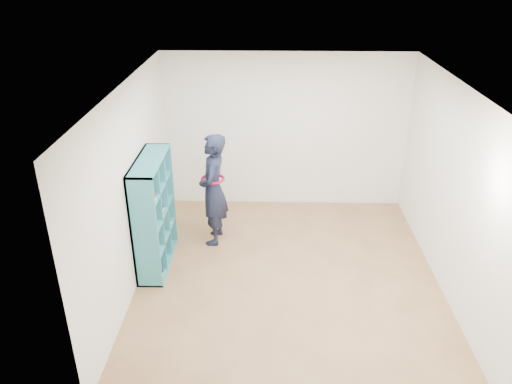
{
  "coord_description": "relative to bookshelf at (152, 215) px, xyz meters",
  "views": [
    {
      "loc": [
        -0.28,
        -5.58,
        3.99
      ],
      "look_at": [
        -0.44,
        0.3,
        1.14
      ],
      "focal_mm": 35.0,
      "sensor_mm": 36.0,
      "label": 1
    }
  ],
  "objects": [
    {
      "name": "ceiling",
      "position": [
        1.85,
        -0.31,
        1.83
      ],
      "size": [
        4.5,
        4.5,
        0.0
      ],
      "primitive_type": "plane",
      "color": "white",
      "rests_on": "wall_back"
    },
    {
      "name": "wall_right",
      "position": [
        3.85,
        -0.31,
        0.53
      ],
      "size": [
        0.02,
        4.5,
        2.6
      ],
      "primitive_type": "cube",
      "color": "white",
      "rests_on": "floor"
    },
    {
      "name": "smartphone",
      "position": [
        0.63,
        0.74,
        0.19
      ],
      "size": [
        0.03,
        0.1,
        0.13
      ],
      "rotation": [
        0.39,
        0.0,
        0.23
      ],
      "color": "silver",
      "rests_on": "person"
    },
    {
      "name": "wall_back",
      "position": [
        1.85,
        1.94,
        0.53
      ],
      "size": [
        4.0,
        0.02,
        2.6
      ],
      "primitive_type": "cube",
      "color": "white",
      "rests_on": "floor"
    },
    {
      "name": "bookshelf",
      "position": [
        0.0,
        0.0,
        0.0
      ],
      "size": [
        0.34,
        1.18,
        1.58
      ],
      "color": "teal",
      "rests_on": "floor"
    },
    {
      "name": "wall_left",
      "position": [
        -0.15,
        -0.31,
        0.53
      ],
      "size": [
        0.02,
        4.5,
        2.6
      ],
      "primitive_type": "cube",
      "color": "white",
      "rests_on": "floor"
    },
    {
      "name": "wall_front",
      "position": [
        1.85,
        -2.56,
        0.53
      ],
      "size": [
        4.0,
        0.02,
        2.6
      ],
      "primitive_type": "cube",
      "color": "white",
      "rests_on": "floor"
    },
    {
      "name": "person",
      "position": [
        0.77,
        0.64,
        0.08
      ],
      "size": [
        0.44,
        0.64,
        1.7
      ],
      "rotation": [
        0.0,
        0.0,
        -1.62
      ],
      "color": "black",
      "rests_on": "floor"
    },
    {
      "name": "floor",
      "position": [
        1.85,
        -0.31,
        -0.77
      ],
      "size": [
        4.5,
        4.5,
        0.0
      ],
      "primitive_type": "plane",
      "color": "brown",
      "rests_on": "ground"
    }
  ]
}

